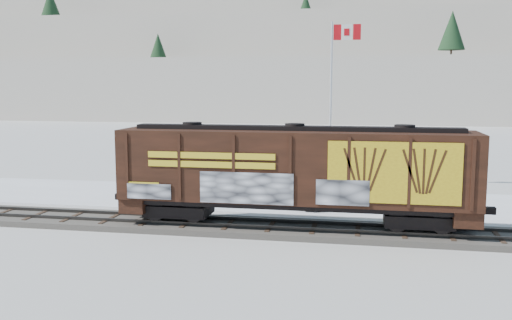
% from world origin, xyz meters
% --- Properties ---
extents(ground, '(500.00, 500.00, 0.00)m').
position_xyz_m(ground, '(0.00, 0.00, 0.00)').
color(ground, white).
rests_on(ground, ground).
extents(rail_track, '(50.00, 3.40, 0.43)m').
position_xyz_m(rail_track, '(0.00, 0.00, 0.15)').
color(rail_track, '#59544C').
rests_on(rail_track, ground).
extents(parking_strip, '(40.00, 8.00, 0.03)m').
position_xyz_m(parking_strip, '(0.00, 7.50, 0.01)').
color(parking_strip, white).
rests_on(parking_strip, ground).
extents(hillside, '(360.00, 110.00, 93.00)m').
position_xyz_m(hillside, '(-0.05, 139.79, 14.37)').
color(hillside, white).
rests_on(hillside, ground).
extents(hopper_railcar, '(16.18, 3.06, 4.52)m').
position_xyz_m(hopper_railcar, '(3.07, -0.01, 2.94)').
color(hopper_railcar, black).
rests_on(hopper_railcar, rail_track).
extents(flagpole, '(2.30, 0.90, 10.90)m').
position_xyz_m(flagpole, '(4.06, 12.20, 3.99)').
color(flagpole, silver).
rests_on(flagpole, ground).
extents(car_silver, '(5.41, 3.61, 1.71)m').
position_xyz_m(car_silver, '(-4.40, 5.87, 0.89)').
color(car_silver, '#A1A3A8').
rests_on(car_silver, parking_strip).
extents(car_white, '(4.34, 1.79, 1.40)m').
position_xyz_m(car_white, '(0.77, 6.51, 0.73)').
color(car_white, white).
rests_on(car_white, parking_strip).
extents(car_dark, '(4.89, 3.42, 1.31)m').
position_xyz_m(car_dark, '(4.72, 5.51, 0.69)').
color(car_dark, black).
rests_on(car_dark, parking_strip).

